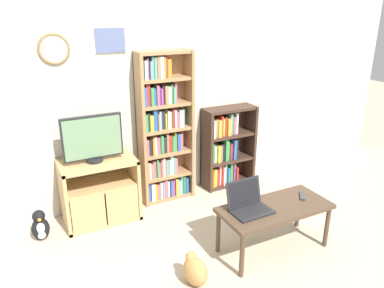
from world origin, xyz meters
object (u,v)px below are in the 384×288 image
at_px(bookshelf_short, 225,148).
at_px(coffee_table, 275,211).
at_px(tv_stand, 100,191).
at_px(cat, 195,270).
at_px(laptop, 248,203).
at_px(penguin_figurine, 40,226).
at_px(remote_near_laptop, 302,196).
at_px(television, 92,139).
at_px(bookshelf_tall, 163,132).

relative_size(bookshelf_short, coffee_table, 0.98).
bearing_deg(tv_stand, cat, -71.89).
relative_size(coffee_table, laptop, 2.86).
distance_m(laptop, penguin_figurine, 2.11).
distance_m(tv_stand, laptop, 1.65).
distance_m(coffee_table, remote_near_laptop, 0.37).
distance_m(bookshelf_short, cat, 2.00).
xyz_separation_m(bookshelf_short, coffee_table, (-0.32, -1.44, -0.09)).
distance_m(television, laptop, 1.72).
distance_m(laptop, remote_near_laptop, 0.63).
xyz_separation_m(television, coffee_table, (1.38, -1.30, -0.54)).
bearing_deg(television, cat, -70.96).
relative_size(bookshelf_tall, remote_near_laptop, 11.86).
relative_size(tv_stand, remote_near_laptop, 5.28).
bearing_deg(laptop, bookshelf_short, 65.07).
xyz_separation_m(coffee_table, penguin_figurine, (-2.01, 1.19, -0.27)).
bearing_deg(tv_stand, bookshelf_tall, 10.64).
xyz_separation_m(bookshelf_tall, laptop, (0.26, -1.39, -0.33)).
xyz_separation_m(remote_near_laptop, penguin_figurine, (-2.37, 1.16, -0.33)).
distance_m(tv_stand, penguin_figurine, 0.69).
relative_size(laptop, remote_near_laptop, 2.50).
height_order(tv_stand, remote_near_laptop, tv_stand).
xyz_separation_m(coffee_table, laptop, (-0.27, 0.07, 0.12)).
bearing_deg(remote_near_laptop, laptop, -144.28).
height_order(television, bookshelf_tall, bookshelf_tall).
relative_size(television, laptop, 1.64).
bearing_deg(penguin_figurine, tv_stand, 9.21).
height_order(bookshelf_short, coffee_table, bookshelf_short).
height_order(television, remote_near_laptop, television).
xyz_separation_m(bookshelf_short, penguin_figurine, (-2.33, -0.25, -0.36)).
bearing_deg(cat, penguin_figurine, 126.23).
xyz_separation_m(tv_stand, coffee_table, (1.36, -1.30, 0.07)).
height_order(bookshelf_tall, bookshelf_short, bookshelf_tall).
relative_size(tv_stand, coffee_table, 0.74).
bearing_deg(penguin_figurine, laptop, -32.86).
height_order(tv_stand, laptop, laptop).
height_order(laptop, remote_near_laptop, laptop).
relative_size(bookshelf_tall, coffee_table, 1.66).
bearing_deg(television, bookshelf_short, 4.60).
distance_m(bookshelf_tall, remote_near_laptop, 1.72).
bearing_deg(television, coffee_table, -43.29).
relative_size(remote_near_laptop, cat, 0.32).
bearing_deg(laptop, tv_stand, 129.69).
bearing_deg(bookshelf_tall, remote_near_laptop, -58.03).
relative_size(bookshelf_short, laptop, 2.79).
distance_m(tv_stand, bookshelf_short, 1.69).
bearing_deg(remote_near_laptop, bookshelf_tall, 161.28).
xyz_separation_m(laptop, penguin_figurine, (-1.74, 1.13, -0.39)).
height_order(television, bookshelf_short, television).
bearing_deg(bookshelf_short, penguin_figurine, -173.92).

